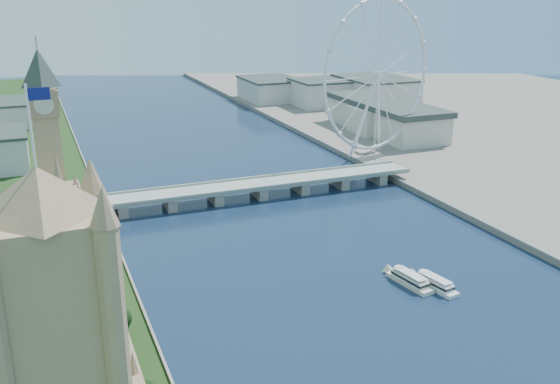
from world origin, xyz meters
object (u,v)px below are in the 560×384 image
victoria_tower (61,364)px  tour_boat_far (434,288)px  tour_boat_near (410,285)px  london_eye (378,76)px

victoria_tower → tour_boat_far: bearing=28.4°
victoria_tower → tour_boat_near: victoria_tower is taller
tour_boat_near → london_eye: bearing=55.0°
victoria_tower → tour_boat_near: 190.85m
victoria_tower → tour_boat_far: victoria_tower is taller
london_eye → tour_boat_near: 236.72m
london_eye → tour_boat_near: bearing=-116.0°
tour_boat_near → tour_boat_far: bearing=-48.6°
victoria_tower → tour_boat_far: 194.67m
victoria_tower → tour_boat_near: (155.63, 96.10, -54.49)m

